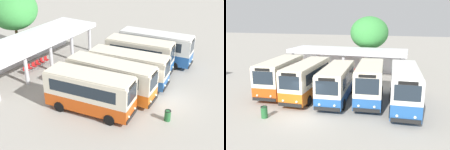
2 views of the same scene
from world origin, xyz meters
The scene contains 15 objects.
ground_plane centered at (0.00, 0.00, 0.00)m, with size 180.00×180.00×0.00m, color #A39E93.
city_bus_nearest_orange centered at (-4.74, 4.84, 1.85)m, with size 3.00×7.39×3.35m.
city_bus_second_in_row centered at (-1.79, 4.67, 1.80)m, with size 2.53×8.04×3.25m.
city_bus_middle_cream centered at (1.16, 4.50, 1.71)m, with size 2.88×7.72×3.09m.
city_bus_fourth_amber centered at (4.11, 4.79, 1.87)m, with size 2.84×7.05×3.40m.
city_bus_fifth_blue centered at (7.06, 4.26, 1.87)m, with size 2.71×8.11×3.40m.
terminal_canopy centered at (-0.50, 15.07, 2.58)m, with size 15.11×5.01×3.40m.
waiting_chair_end_by_column centered at (-2.52, 14.31, 0.52)m, with size 0.46×0.46×0.86m.
waiting_chair_second_from_end centered at (-1.89, 14.44, 0.52)m, with size 0.46×0.46×0.86m.
waiting_chair_middle_seat centered at (-1.27, 14.37, 0.52)m, with size 0.46×0.46×0.86m.
waiting_chair_fourth_seat centered at (-0.65, 14.41, 0.52)m, with size 0.46×0.46×0.86m.
waiting_chair_fifth_seat centered at (-0.03, 14.44, 0.52)m, with size 0.46×0.46×0.86m.
waiting_chair_far_end_seat centered at (0.60, 14.38, 0.52)m, with size 0.46×0.46×0.86m.
roadside_tree_behind_canopy centered at (1.43, 19.45, 5.25)m, with size 5.50×5.50×7.59m.
litter_bin_apron centered at (-2.81, -1.00, 0.46)m, with size 0.49×0.49×0.90m.
Camera 2 is at (7.33, -15.15, 7.26)m, focal length 37.86 mm.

